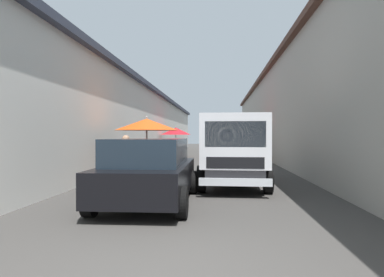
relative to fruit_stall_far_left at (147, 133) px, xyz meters
The scene contains 11 objects.
ground 6.23m from the fruit_stall_far_left, 17.66° to the right, with size 90.00×90.00×0.00m, color #3D3A38.
building_left_whitewash 9.56m from the fruit_stall_far_left, 33.18° to the left, with size 49.80×7.50×4.49m.
building_right_concrete 11.99m from the fruit_stall_far_left, 48.01° to the right, with size 49.80×7.50×5.62m.
fruit_stall_far_left is the anchor object (origin of this frame).
fruit_stall_near_left 9.82m from the fruit_stall_far_left, 19.96° to the right, with size 2.31×2.31×2.12m.
fruit_stall_mid_lane 12.19m from the fruit_stall_far_left, ahead, with size 2.12×2.12×2.15m.
hatchback_car 3.94m from the fruit_stall_far_left, 167.05° to the right, with size 3.93×1.95×1.45m.
delivery_truck 3.25m from the fruit_stall_far_left, 117.76° to the right, with size 4.96×2.05×2.08m.
vendor_by_crates 2.03m from the fruit_stall_far_left, behind, with size 0.40×0.55×1.53m.
parked_scooter 3.46m from the fruit_stall_far_left, ahead, with size 1.69×0.48×1.14m.
plastic_stool 7.83m from the fruit_stall_far_left, 22.69° to the right, with size 0.30×0.30×0.43m.
Camera 1 is at (-3.30, -0.59, 1.52)m, focal length 31.26 mm.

